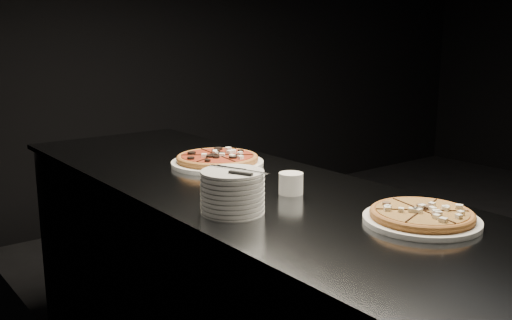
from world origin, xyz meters
TOP-DOWN VIEW (x-y plane):
  - wall_left at (-2.50, 0.00)m, footprint 0.02×5.00m
  - wall_back at (0.00, 2.50)m, footprint 5.00×0.02m
  - counter at (-2.13, 0.00)m, footprint 0.74×2.44m
  - pizza_mushroom at (-2.00, -0.58)m, footprint 0.35×0.35m
  - pizza_tomato at (-2.04, 0.33)m, footprint 0.42×0.42m
  - plate_stack at (-2.34, -0.19)m, footprint 0.18×0.18m
  - cutlery at (-2.33, -0.20)m, footprint 0.07×0.19m
  - ramekin at (-2.08, -0.15)m, footprint 0.08×0.08m

SIDE VIEW (x-z plane):
  - counter at x=-2.13m, z-range 0.00..0.92m
  - pizza_mushroom at x=-2.00m, z-range 0.92..0.96m
  - pizza_tomato at x=-2.04m, z-range 0.92..0.96m
  - ramekin at x=-2.08m, z-range 0.92..0.99m
  - plate_stack at x=-2.34m, z-range 0.92..1.04m
  - cutlery at x=-2.33m, z-range 1.04..1.05m
  - wall_left at x=-2.50m, z-range 0.00..2.80m
  - wall_back at x=0.00m, z-range 0.00..2.80m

